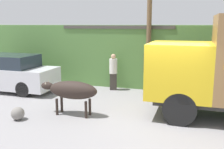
% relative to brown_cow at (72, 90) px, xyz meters
% --- Properties ---
extents(ground_plane, '(60.00, 60.00, 0.00)m').
position_rel_brown_cow_xyz_m(ground_plane, '(3.02, 0.35, -0.86)').
color(ground_plane, gray).
extents(hillside_embankment, '(32.00, 5.49, 2.98)m').
position_rel_brown_cow_xyz_m(hillside_embankment, '(3.02, 6.92, 0.64)').
color(hillside_embankment, '#568442').
rests_on(hillside_embankment, ground_plane).
extents(building_backdrop, '(5.40, 2.70, 2.98)m').
position_rel_brown_cow_xyz_m(building_backdrop, '(0.30, 5.48, 0.65)').
color(building_backdrop, '#99ADB7').
rests_on(building_backdrop, ground_plane).
extents(brown_cow, '(2.05, 0.61, 1.17)m').
position_rel_brown_cow_xyz_m(brown_cow, '(0.00, 0.00, 0.00)').
color(brown_cow, '#2D231E').
rests_on(brown_cow, ground_plane).
extents(parked_suv, '(4.69, 1.78, 1.66)m').
position_rel_brown_cow_xyz_m(parked_suv, '(-4.38, 2.18, -0.05)').
color(parked_suv, silver).
rests_on(parked_suv, ground_plane).
extents(pedestrian_on_hill, '(0.45, 0.45, 1.69)m').
position_rel_brown_cow_xyz_m(pedestrian_on_hill, '(0.31, 3.71, 0.07)').
color(pedestrian_on_hill, '#38332D').
rests_on(pedestrian_on_hill, ground_plane).
extents(utility_pole, '(0.90, 0.21, 6.61)m').
position_rel_brown_cow_xyz_m(utility_pole, '(1.87, 4.01, 2.57)').
color(utility_pole, brown).
rests_on(utility_pole, ground_plane).
extents(roadside_rock, '(0.42, 0.42, 0.42)m').
position_rel_brown_cow_xyz_m(roadside_rock, '(-1.46, -0.96, -0.64)').
color(roadside_rock, gray).
rests_on(roadside_rock, ground_plane).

